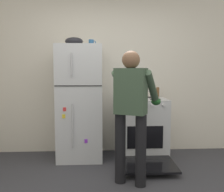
# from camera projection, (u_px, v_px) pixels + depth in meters

# --- Properties ---
(kitchen_wall_back) EXTENTS (6.00, 0.10, 2.70)m
(kitchen_wall_back) POSITION_uv_depth(u_px,v_px,m) (106.00, 72.00, 4.35)
(kitchen_wall_back) COLOR silver
(kitchen_wall_back) RESTS_ON ground
(refrigerator) EXTENTS (0.68, 0.72, 1.75)m
(refrigerator) POSITION_uv_depth(u_px,v_px,m) (80.00, 103.00, 4.00)
(refrigerator) COLOR silver
(refrigerator) RESTS_ON ground
(stove_range) EXTENTS (0.76, 1.24, 0.94)m
(stove_range) POSITION_uv_depth(u_px,v_px,m) (142.00, 128.00, 4.08)
(stove_range) COLOR silver
(stove_range) RESTS_ON ground
(person_cook) EXTENTS (0.66, 0.72, 1.60)m
(person_cook) POSITION_uv_depth(u_px,v_px,m) (132.00, 105.00, 3.06)
(person_cook) COLOR black
(person_cook) RESTS_ON ground
(red_pot) EXTENTS (0.33, 0.23, 0.11)m
(red_pot) POSITION_uv_depth(u_px,v_px,m) (132.00, 95.00, 3.98)
(red_pot) COLOR #19479E
(red_pot) RESTS_ON stove_range
(coffee_mug) EXTENTS (0.11, 0.08, 0.10)m
(coffee_mug) POSITION_uv_depth(u_px,v_px,m) (91.00, 43.00, 3.97)
(coffee_mug) COLOR #2D6093
(coffee_mug) RESTS_ON refrigerator
(pepper_mill) EXTENTS (0.05, 0.05, 0.16)m
(pepper_mill) POSITION_uv_depth(u_px,v_px,m) (158.00, 92.00, 4.26)
(pepper_mill) COLOR brown
(pepper_mill) RESTS_ON stove_range
(mixing_bowl) EXTENTS (0.27, 0.27, 0.12)m
(mixing_bowl) POSITION_uv_depth(u_px,v_px,m) (74.00, 41.00, 3.90)
(mixing_bowl) COLOR black
(mixing_bowl) RESTS_ON refrigerator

